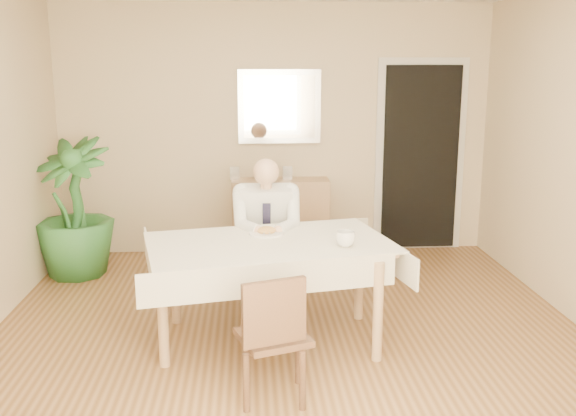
{
  "coord_description": "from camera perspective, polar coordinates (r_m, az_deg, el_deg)",
  "views": [
    {
      "loc": [
        -0.29,
        -4.24,
        1.99
      ],
      "look_at": [
        0.0,
        0.35,
        0.95
      ],
      "focal_mm": 40.0,
      "sensor_mm": 36.0,
      "label": 1
    }
  ],
  "objects": [
    {
      "name": "doorway",
      "position": [
        7.02,
        11.67,
        4.37
      ],
      "size": [
        0.96,
        0.07,
        2.1
      ],
      "color": "beige",
      "rests_on": "ground"
    },
    {
      "name": "potted_palm",
      "position": [
        6.37,
        -18.53,
        0.0
      ],
      "size": [
        0.97,
        0.97,
        1.32
      ],
      "primitive_type": "imported",
      "rotation": [
        0.0,
        0.0,
        -0.41
      ],
      "color": "#245924",
      "rests_on": "ground"
    },
    {
      "name": "photo_frame_center",
      "position": [
        6.66,
        -2.48,
        3.11
      ],
      "size": [
        0.1,
        0.02,
        0.14
      ],
      "primitive_type": "cube",
      "color": "silver",
      "rests_on": "sideboard"
    },
    {
      "name": "mirror",
      "position": [
        6.73,
        -0.76,
        8.99
      ],
      "size": [
        0.86,
        0.04,
        0.76
      ],
      "color": "silver",
      "rests_on": "room"
    },
    {
      "name": "room",
      "position": [
        4.31,
        0.29,
        3.52
      ],
      "size": [
        5.0,
        5.02,
        2.6
      ],
      "color": "brown",
      "rests_on": "ground"
    },
    {
      "name": "photo_frame_left",
      "position": [
        6.68,
        -4.76,
        3.1
      ],
      "size": [
        0.1,
        0.02,
        0.14
      ],
      "primitive_type": "cube",
      "color": "silver",
      "rests_on": "sideboard"
    },
    {
      "name": "food",
      "position": [
        4.75,
        -1.93,
        -1.99
      ],
      "size": [
        0.14,
        0.14,
        0.06
      ],
      "primitive_type": "ellipsoid",
      "color": "olive",
      "rests_on": "dining_table"
    },
    {
      "name": "seated_man",
      "position": [
        5.15,
        -1.9,
        -1.87
      ],
      "size": [
        0.48,
        0.72,
        1.24
      ],
      "color": "silver",
      "rests_on": "ground"
    },
    {
      "name": "fork",
      "position": [
        4.69,
        -2.39,
        -2.24
      ],
      "size": [
        0.01,
        0.13,
        0.01
      ],
      "primitive_type": "cylinder",
      "rotation": [
        1.57,
        0.0,
        0.0
      ],
      "color": "silver",
      "rests_on": "dining_table"
    },
    {
      "name": "coffee_mug",
      "position": [
        4.45,
        5.12,
        -2.74
      ],
      "size": [
        0.18,
        0.18,
        0.11
      ],
      "primitive_type": "imported",
      "rotation": [
        0.0,
        0.0,
        -0.43
      ],
      "color": "white",
      "rests_on": "dining_table"
    },
    {
      "name": "sideboard",
      "position": [
        6.76,
        -0.67,
        -0.84
      ],
      "size": [
        1.01,
        0.35,
        0.81
      ],
      "primitive_type": "cube",
      "rotation": [
        0.0,
        0.0,
        -0.01
      ],
      "color": "#A37E57",
      "rests_on": "ground"
    },
    {
      "name": "chair_near",
      "position": [
        3.82,
        -1.29,
        -11.03
      ],
      "size": [
        0.49,
        0.5,
        0.81
      ],
      "rotation": [
        0.0,
        0.0,
        0.34
      ],
      "color": "#3F2718",
      "rests_on": "ground"
    },
    {
      "name": "dining_table",
      "position": [
        4.59,
        -1.67,
        -4.02
      ],
      "size": [
        1.92,
        1.36,
        0.75
      ],
      "rotation": [
        0.0,
        0.0,
        0.21
      ],
      "color": "#A37E57",
      "rests_on": "ground"
    },
    {
      "name": "plate",
      "position": [
        4.76,
        -1.92,
        -2.25
      ],
      "size": [
        0.26,
        0.26,
        0.02
      ],
      "primitive_type": "cylinder",
      "color": "white",
      "rests_on": "dining_table"
    },
    {
      "name": "knife",
      "position": [
        4.69,
        -1.42,
        -2.23
      ],
      "size": [
        0.01,
        0.13,
        0.01
      ],
      "primitive_type": "cylinder",
      "rotation": [
        1.57,
        0.0,
        0.0
      ],
      "color": "silver",
      "rests_on": "dining_table"
    },
    {
      "name": "window",
      "position": [
        1.87,
        5.38,
        -4.09
      ],
      "size": [
        1.34,
        0.04,
        1.44
      ],
      "color": "beige",
      "rests_on": "room"
    },
    {
      "name": "chair_far",
      "position": [
        5.48,
        -1.97,
        -3.14
      ],
      "size": [
        0.44,
        0.44,
        0.88
      ],
      "rotation": [
        0.0,
        0.0,
        -0.07
      ],
      "color": "#3F2718",
      "rests_on": "ground"
    },
    {
      "name": "photo_frame_right",
      "position": [
        6.68,
        -0.05,
        3.15
      ],
      "size": [
        0.1,
        0.02,
        0.14
      ],
      "primitive_type": "cube",
      "color": "silver",
      "rests_on": "sideboard"
    }
  ]
}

